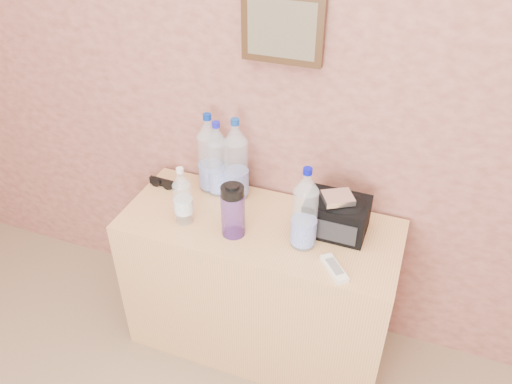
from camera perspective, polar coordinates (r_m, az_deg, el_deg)
picture_frame at (r=1.83m, az=3.05°, el=18.19°), size 0.30×0.03×0.25m
dresser at (r=2.21m, az=0.35°, el=-10.66°), size 1.11×0.46×0.69m
pet_large_a at (r=2.10m, az=-5.33°, el=4.01°), size 0.10×0.10×0.36m
pet_large_b at (r=2.08m, az=-4.39°, el=3.41°), size 0.09×0.09×0.33m
pet_large_c at (r=2.04m, az=-2.28°, el=3.29°), size 0.10×0.10×0.36m
pet_large_d at (r=1.80m, az=5.60°, el=-2.35°), size 0.09×0.09×0.34m
pet_small at (r=1.95m, az=-8.37°, el=-0.73°), size 0.07×0.07×0.25m
nalgene_bottle at (r=1.87m, az=-2.65°, el=-2.08°), size 0.09×0.09×0.22m
sunglasses at (r=2.22m, az=-10.55°, el=1.06°), size 0.13×0.06×0.03m
ac_remote at (r=1.80m, az=8.93°, el=-8.64°), size 0.12×0.14×0.02m
toiletry_bag at (r=1.92m, az=9.21°, el=-2.49°), size 0.24×0.17×0.16m
foil_packet at (r=1.85m, az=9.33°, el=-0.66°), size 0.14×0.13×0.02m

